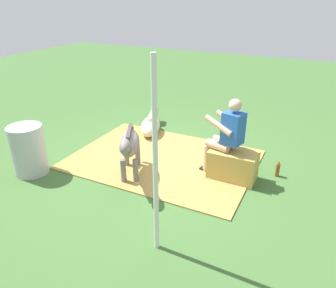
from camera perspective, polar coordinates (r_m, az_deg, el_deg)
The scene contains 9 objects.
ground_plane at distance 5.94m, azimuth -1.09°, elevation -3.39°, with size 24.00×24.00×0.00m, color #426B33.
hay_patch at distance 6.05m, azimuth -0.91°, elevation -2.71°, with size 3.31×2.40×0.02m, color #AD8C47.
hay_bale at distance 5.47m, azimuth 11.36°, elevation -3.65°, with size 0.78×0.45×0.50m, color tan.
person_seated at distance 5.31m, azimuth 10.24°, elevation 1.76°, with size 0.71×0.53×1.38m.
pony_standing at distance 5.30m, azimuth -6.84°, elevation -0.26°, with size 0.80×1.23×0.95m.
pony_lying at distance 7.19m, azimuth -3.00°, elevation 3.51°, with size 0.72×1.35×0.42m.
soda_bottle at distance 5.78m, azimuth 18.82°, elevation -4.16°, with size 0.07×0.07×0.29m.
water_barrel at distance 5.95m, azimuth -23.44°, elevation -0.97°, with size 0.57×0.57×0.86m, color #B2B2B7.
tent_pole_left at distance 3.49m, azimuth -2.26°, elevation -3.39°, with size 0.06×0.06×2.34m, color silver.
Camera 1 is at (-2.41, 4.63, 2.84)m, focal length 34.50 mm.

